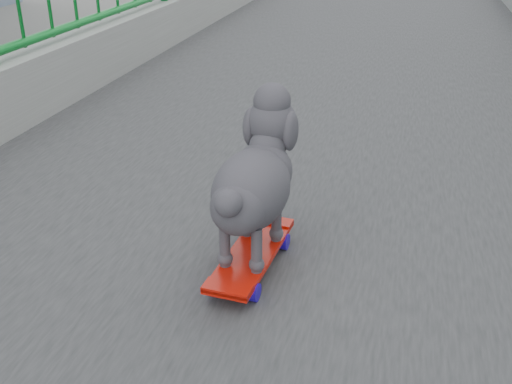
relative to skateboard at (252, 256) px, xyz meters
name	(u,v)px	position (x,y,z in m)	size (l,w,h in m)	color
skateboard	(252,256)	(0.00, 0.00, 0.00)	(0.16, 0.44, 0.06)	red
poodle	(255,179)	(0.00, 0.03, 0.23)	(0.23, 0.48, 0.40)	#302D33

